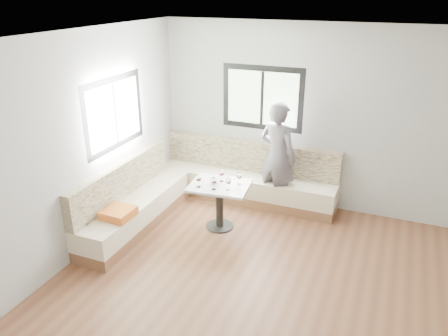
{
  "coord_description": "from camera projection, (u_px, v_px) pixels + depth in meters",
  "views": [
    {
      "loc": [
        1.08,
        -3.84,
        3.25
      ],
      "look_at": [
        -1.07,
        1.36,
        0.89
      ],
      "focal_mm": 35.0,
      "sensor_mm": 36.0,
      "label": 1
    }
  ],
  "objects": [
    {
      "name": "wine_glass_c",
      "position": [
        228.0,
        181.0,
        5.9
      ],
      "size": [
        0.08,
        0.08,
        0.19
      ],
      "color": "white",
      "rests_on": "table"
    },
    {
      "name": "wine_glass_e",
      "position": [
        239.0,
        176.0,
        6.06
      ],
      "size": [
        0.08,
        0.08,
        0.19
      ],
      "color": "white",
      "rests_on": "table"
    },
    {
      "name": "person",
      "position": [
        278.0,
        157.0,
        6.6
      ],
      "size": [
        0.73,
        0.6,
        1.71
      ],
      "primitive_type": "imported",
      "rotation": [
        0.0,
        0.0,
        2.79
      ],
      "color": "#5C545D",
      "rests_on": "ground"
    },
    {
      "name": "olive_ramekin",
      "position": [
        214.0,
        182.0,
        6.14
      ],
      "size": [
        0.1,
        0.1,
        0.04
      ],
      "color": "white",
      "rests_on": "table"
    },
    {
      "name": "room",
      "position": [
        266.0,
        180.0,
        4.45
      ],
      "size": [
        5.01,
        5.01,
        2.81
      ],
      "color": "brown",
      "rests_on": "ground"
    },
    {
      "name": "table",
      "position": [
        220.0,
        195.0,
        6.17
      ],
      "size": [
        0.88,
        0.72,
        0.67
      ],
      "rotation": [
        0.0,
        0.0,
        0.11
      ],
      "color": "black",
      "rests_on": "ground"
    },
    {
      "name": "wine_glass_a",
      "position": [
        199.0,
        178.0,
        5.99
      ],
      "size": [
        0.08,
        0.08,
        0.19
      ],
      "color": "white",
      "rests_on": "table"
    },
    {
      "name": "banquette",
      "position": [
        200.0,
        191.0,
        6.72
      ],
      "size": [
        2.9,
        2.8,
        0.95
      ],
      "color": "#8B6043",
      "rests_on": "ground"
    },
    {
      "name": "wine_glass_d",
      "position": [
        222.0,
        173.0,
        6.16
      ],
      "size": [
        0.08,
        0.08,
        0.19
      ],
      "color": "white",
      "rests_on": "table"
    },
    {
      "name": "wine_glass_b",
      "position": [
        214.0,
        181.0,
        5.91
      ],
      "size": [
        0.08,
        0.08,
        0.19
      ],
      "color": "white",
      "rests_on": "table"
    }
  ]
}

